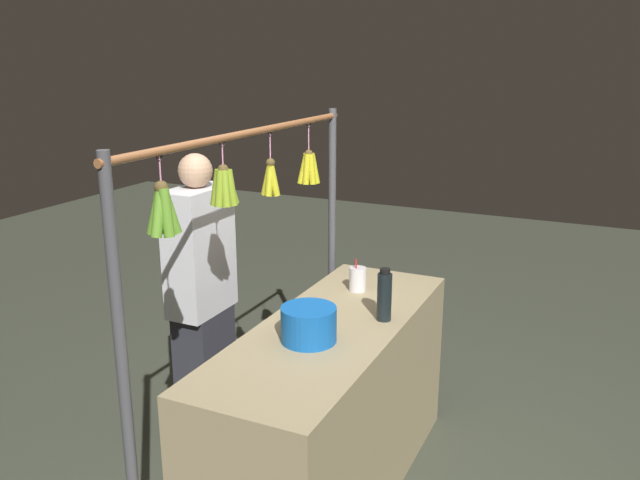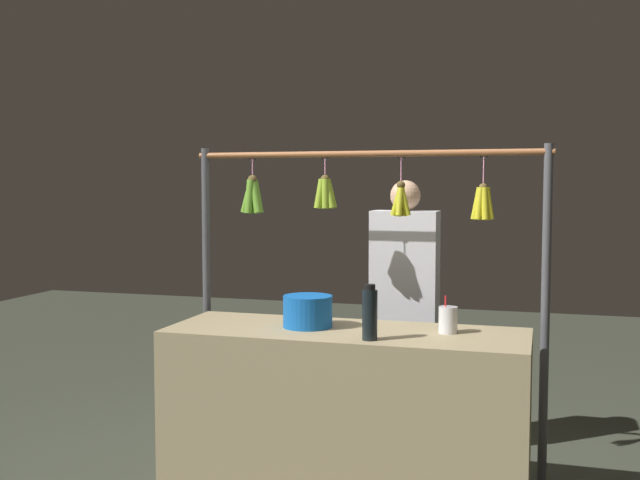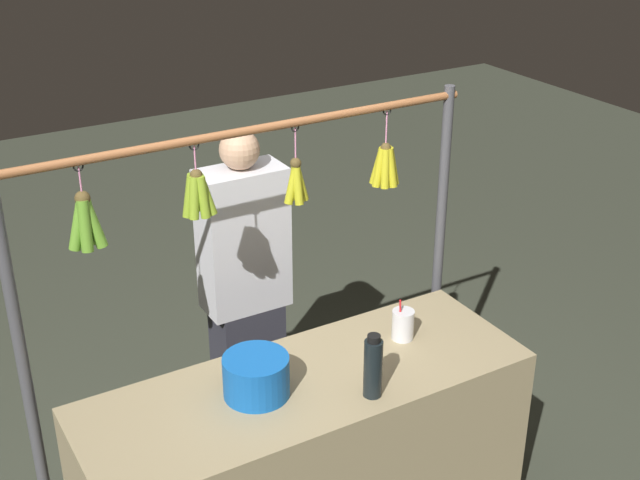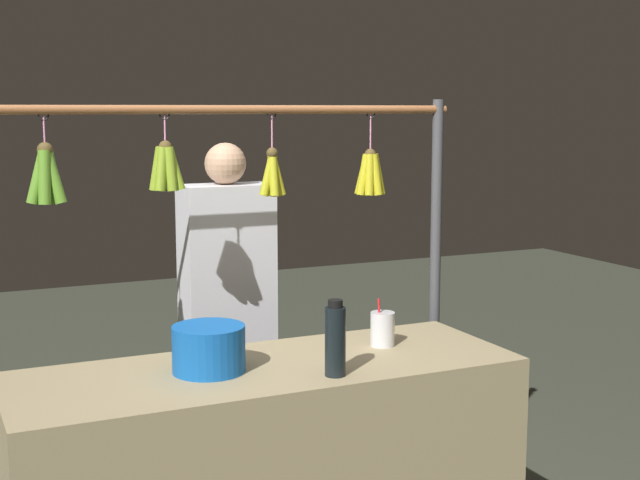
{
  "view_description": "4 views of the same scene",
  "coord_description": "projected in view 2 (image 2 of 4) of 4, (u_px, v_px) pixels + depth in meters",
  "views": [
    {
      "loc": [
        2.51,
        1.12,
        2.04
      ],
      "look_at": [
        0.11,
        0.0,
        1.29
      ],
      "focal_mm": 37.09,
      "sensor_mm": 36.0,
      "label": 1
    },
    {
      "loc": [
        -0.88,
        3.4,
        1.54
      ],
      "look_at": [
        0.13,
        0.0,
        1.28
      ],
      "focal_mm": 42.41,
      "sensor_mm": 36.0,
      "label": 2
    },
    {
      "loc": [
        1.27,
        2.27,
        2.67
      ],
      "look_at": [
        -0.06,
        0.0,
        1.41
      ],
      "focal_mm": 48.1,
      "sensor_mm": 36.0,
      "label": 3
    },
    {
      "loc": [
        1.04,
        2.67,
        1.7
      ],
      "look_at": [
        -0.2,
        0.0,
        1.27
      ],
      "focal_mm": 49.98,
      "sensor_mm": 36.0,
      "label": 4
    }
  ],
  "objects": [
    {
      "name": "display_rack",
      "position": [
        360.0,
        248.0,
        3.92
      ],
      "size": [
        1.86,
        0.12,
        1.74
      ],
      "color": "#4C4C51",
      "rests_on": "ground"
    },
    {
      "name": "drink_cup",
      "position": [
        448.0,
        320.0,
        3.48
      ],
      "size": [
        0.09,
        0.09,
        0.17
      ],
      "color": "silver",
      "rests_on": "market_counter"
    },
    {
      "name": "water_bottle",
      "position": [
        370.0,
        314.0,
        3.32
      ],
      "size": [
        0.07,
        0.07,
        0.25
      ],
      "color": "black",
      "rests_on": "market_counter"
    },
    {
      "name": "blue_bucket",
      "position": [
        308.0,
        311.0,
        3.62
      ],
      "size": [
        0.24,
        0.24,
        0.15
      ],
      "primitive_type": "cylinder",
      "color": "blue",
      "rests_on": "market_counter"
    },
    {
      "name": "vendor_person",
      "position": [
        404.0,
        320.0,
        4.28
      ],
      "size": [
        0.37,
        0.2,
        1.57
      ],
      "color": "#2D2D38",
      "rests_on": "ground"
    },
    {
      "name": "market_counter",
      "position": [
        346.0,
        419.0,
        3.59
      ],
      "size": [
        1.69,
        0.6,
        0.86
      ],
      "primitive_type": "cube",
      "color": "tan",
      "rests_on": "ground"
    }
  ]
}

